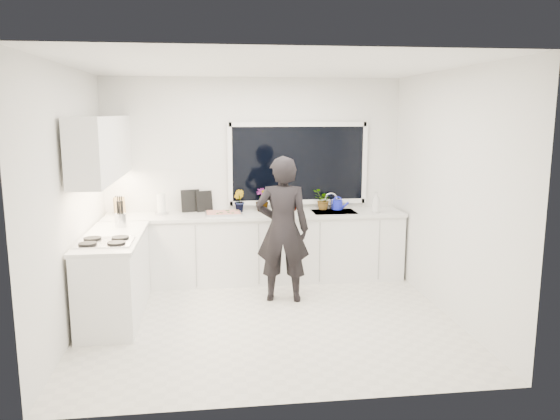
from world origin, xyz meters
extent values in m
cube|color=beige|center=(0.00, 0.00, -0.01)|extent=(4.00, 3.50, 0.02)
cube|color=white|center=(0.00, 1.76, 1.35)|extent=(4.00, 0.02, 2.70)
cube|color=white|center=(-2.01, 0.00, 1.35)|extent=(0.02, 3.50, 2.70)
cube|color=white|center=(2.01, 0.00, 1.35)|extent=(0.02, 3.50, 2.70)
cube|color=white|center=(0.00, 0.00, 2.71)|extent=(4.00, 3.50, 0.02)
cube|color=black|center=(0.60, 1.73, 1.55)|extent=(1.80, 0.02, 1.00)
cube|color=white|center=(0.00, 1.45, 0.44)|extent=(3.92, 0.58, 0.88)
cube|color=white|center=(-1.67, 0.35, 0.44)|extent=(0.58, 1.60, 0.88)
cube|color=silver|center=(0.00, 1.44, 0.90)|extent=(3.94, 0.62, 0.04)
cube|color=silver|center=(-1.67, 0.35, 0.90)|extent=(0.62, 1.60, 0.04)
cube|color=white|center=(-1.79, 0.70, 1.85)|extent=(0.34, 2.10, 0.70)
cube|color=silver|center=(1.05, 1.45, 0.87)|extent=(0.58, 0.42, 0.14)
cylinder|color=silver|center=(1.05, 1.65, 1.03)|extent=(0.03, 0.03, 0.22)
cube|color=black|center=(-1.69, 0.00, 0.94)|extent=(0.56, 0.48, 0.03)
imported|color=black|center=(0.24, 0.64, 0.87)|extent=(0.70, 0.52, 1.75)
cube|color=#B0B0B5|center=(-0.44, 1.42, 0.94)|extent=(0.48, 0.37, 0.03)
cube|color=red|center=(-0.44, 1.42, 0.95)|extent=(0.44, 0.32, 0.01)
cylinder|color=#161ECF|center=(1.13, 1.61, 0.98)|extent=(0.16, 0.16, 0.13)
cylinder|color=white|center=(-1.24, 1.55, 1.05)|extent=(0.14, 0.14, 0.26)
cube|color=#9E6F49|center=(-1.78, 1.59, 1.03)|extent=(0.16, 0.14, 0.22)
cylinder|color=silver|center=(-1.65, 0.80, 1.00)|extent=(0.17, 0.17, 0.16)
cube|color=black|center=(-0.68, 1.69, 1.06)|extent=(0.21, 0.09, 0.28)
cube|color=black|center=(-0.87, 1.69, 1.07)|extent=(0.25, 0.08, 0.30)
imported|color=#26662D|center=(-0.22, 1.61, 1.07)|extent=(0.19, 0.20, 0.30)
imported|color=#26662D|center=(0.09, 1.61, 1.08)|extent=(0.21, 0.21, 0.31)
imported|color=#26662D|center=(0.53, 1.61, 1.06)|extent=(0.10, 0.15, 0.28)
imported|color=#26662D|center=(0.93, 1.61, 1.06)|extent=(0.33, 0.32, 0.28)
imported|color=#D8BF66|center=(1.58, 1.30, 1.06)|extent=(0.12, 0.12, 0.29)
imported|color=#D8BF66|center=(1.59, 1.30, 1.01)|extent=(0.09, 0.09, 0.18)
camera|label=1|loc=(-0.60, -5.63, 2.24)|focal=35.00mm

